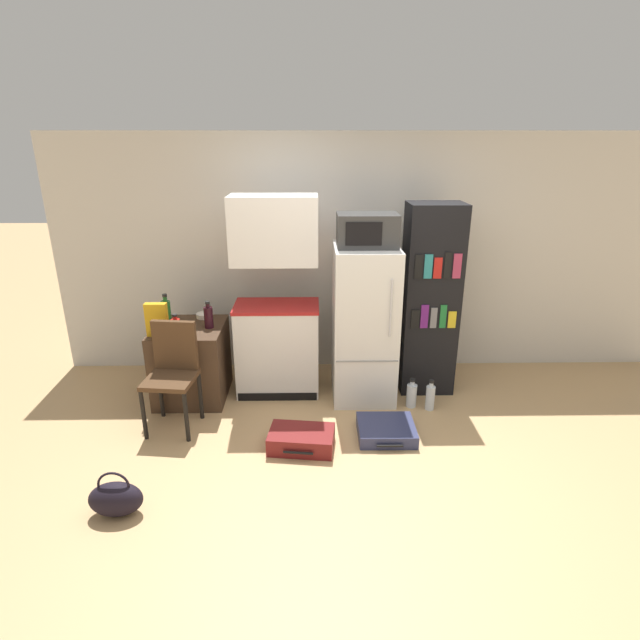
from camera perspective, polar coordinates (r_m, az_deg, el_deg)
The scene contains 18 objects.
ground_plane at distance 3.94m, azimuth 4.51°, elevation -17.15°, with size 24.00×24.00×0.00m, color tan.
wall_back at distance 5.28m, azimuth 5.05°, elevation 7.35°, with size 6.40×0.10×2.45m.
side_table at distance 4.96m, azimuth -14.47°, elevation -4.65°, with size 0.65×0.69×0.72m.
kitchen_hutch at distance 4.75m, azimuth -5.00°, elevation 1.48°, with size 0.80×0.47×1.91m.
refrigerator at distance 4.72m, azimuth 5.07°, elevation -0.43°, with size 0.58×0.68×1.47m.
microwave at distance 4.48m, azimuth 5.42°, elevation 10.18°, with size 0.54×0.36×0.29m.
bookshelf at distance 4.89m, azimuth 12.42°, elevation 2.20°, with size 0.51×0.40×1.84m.
bottle_ketchup_red at distance 4.56m, azimuth -16.13°, elevation -0.85°, with size 0.08×0.08×0.22m.
bottle_wine_dark at distance 4.72m, azimuth -12.62°, elevation 0.37°, with size 0.08×0.08×0.26m.
bottle_green_tall at distance 4.87m, azimuth -17.15°, elevation 0.85°, with size 0.08×0.08×0.31m.
bowl at distance 5.03m, azimuth -13.08°, elevation 0.52°, with size 0.16×0.16×0.04m.
cereal_box at distance 4.64m, azimuth -18.15°, elevation 0.05°, with size 0.19×0.07×0.30m.
chair at distance 4.45m, azimuth -16.46°, elevation -5.08°, with size 0.44×0.45×0.93m.
suitcase_large_flat at distance 4.17m, azimuth -2.13°, elevation -13.49°, with size 0.56×0.40×0.15m.
suitcase_small_flat at distance 4.36m, azimuth 7.56°, elevation -12.36°, with size 0.48×0.46×0.11m.
handbag at distance 3.78m, azimuth -22.31°, elevation -18.36°, with size 0.36×0.20×0.33m.
water_bottle_front at distance 4.78m, azimuth 12.48°, elevation -8.59°, with size 0.08×0.08×0.30m.
water_bottle_middle at distance 4.80m, azimuth 10.42°, elevation -8.41°, with size 0.09×0.09×0.28m.
Camera 1 is at (-0.35, -3.12, 2.38)m, focal length 28.00 mm.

